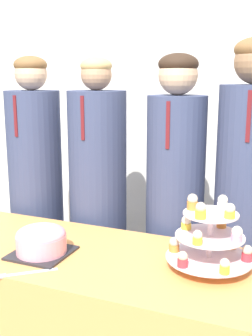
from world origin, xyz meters
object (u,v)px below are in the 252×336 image
at_px(round_cake, 41,240).
at_px(student_0, 37,203).
at_px(student_2, 174,220).
at_px(cake_knife, 8,275).
at_px(student_1, 98,213).
at_px(cupcake_stand, 210,237).
at_px(student_3, 246,224).

bearing_deg(round_cake, student_0, 125.94).
bearing_deg(student_0, student_2, -0.00).
distance_m(cake_knife, student_1, 0.82).
height_order(student_0, student_1, student_0).
height_order(cake_knife, cupcake_stand, cupcake_stand).
relative_size(cake_knife, student_1, 0.14).
height_order(cake_knife, student_2, student_2).
height_order(round_cake, student_0, student_0).
bearing_deg(cupcake_stand, round_cake, -168.00).
height_order(cupcake_stand, student_1, student_1).
xyz_separation_m(student_0, student_1, (0.41, 0.00, -0.01)).
relative_size(student_0, student_1, 1.01).
bearing_deg(student_2, student_0, 180.00).
bearing_deg(student_3, round_cake, -141.44).
height_order(student_1, student_3, student_3).
bearing_deg(student_2, round_cake, -123.62).
bearing_deg(student_2, student_1, 180.00).
height_order(round_cake, cupcake_stand, cupcake_stand).
relative_size(cake_knife, cupcake_stand, 0.66).
xyz_separation_m(cake_knife, cupcake_stand, (0.68, 0.36, 0.13)).
xyz_separation_m(cupcake_stand, student_1, (-0.71, 0.46, -0.14)).
height_order(student_1, student_2, student_2).
xyz_separation_m(cupcake_stand, student_2, (-0.27, 0.46, -0.12)).
relative_size(cake_knife, student_2, 0.14).
xyz_separation_m(cake_knife, student_2, (0.41, 0.82, 0.01)).
height_order(round_cake, student_2, student_2).
bearing_deg(cupcake_stand, cake_knife, -152.18).
height_order(cupcake_stand, student_2, student_2).
distance_m(cupcake_stand, student_2, 0.55).
relative_size(round_cake, student_0, 0.15).
distance_m(round_cake, student_3, 0.97).
bearing_deg(student_1, student_3, 0.00).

